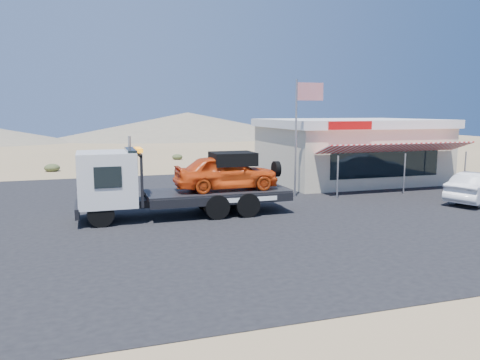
# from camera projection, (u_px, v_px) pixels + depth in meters

# --- Properties ---
(ground) EXTENTS (120.00, 120.00, 0.00)m
(ground) POSITION_uv_depth(u_px,v_px,m) (234.00, 223.00, 18.73)
(ground) COLOR olive
(ground) RESTS_ON ground
(asphalt_lot) EXTENTS (32.00, 24.00, 0.02)m
(asphalt_lot) POSITION_uv_depth(u_px,v_px,m) (256.00, 205.00, 22.16)
(asphalt_lot) COLOR black
(asphalt_lot) RESTS_ON ground
(tow_truck) EXTENTS (8.78, 2.60, 2.93)m
(tow_truck) POSITION_uv_depth(u_px,v_px,m) (180.00, 179.00, 19.73)
(tow_truck) COLOR black
(tow_truck) RESTS_ON asphalt_lot
(jerky_store) EXTENTS (10.40, 9.97, 3.90)m
(jerky_store) POSITION_uv_depth(u_px,v_px,m) (349.00, 149.00, 30.07)
(jerky_store) COLOR beige
(jerky_store) RESTS_ON asphalt_lot
(flagpole) EXTENTS (1.55, 0.10, 6.00)m
(flagpole) POSITION_uv_depth(u_px,v_px,m) (300.00, 124.00, 23.91)
(flagpole) COLOR #99999E
(flagpole) RESTS_ON asphalt_lot
(distant_hills) EXTENTS (126.00, 48.00, 4.20)m
(distant_hills) POSITION_uv_depth(u_px,v_px,m) (57.00, 129.00, 67.40)
(distant_hills) COLOR #726B59
(distant_hills) RESTS_ON ground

